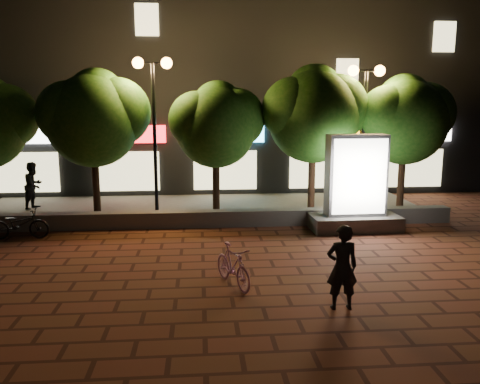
{
  "coord_description": "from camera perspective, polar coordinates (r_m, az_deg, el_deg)",
  "views": [
    {
      "loc": [
        -0.04,
        -10.72,
        3.8
      ],
      "look_at": [
        0.99,
        1.5,
        1.55
      ],
      "focal_mm": 35.96,
      "sensor_mm": 36.0,
      "label": 1
    }
  ],
  "objects": [
    {
      "name": "ground",
      "position": [
        11.37,
        -4.38,
        -9.14
      ],
      "size": [
        80.0,
        80.0,
        0.0
      ],
      "primitive_type": "plane",
      "color": "#56271B",
      "rests_on": "ground"
    },
    {
      "name": "retaining_wall",
      "position": [
        15.14,
        -4.53,
        -3.18
      ],
      "size": [
        16.0,
        0.45,
        0.5
      ],
      "primitive_type": "cube",
      "color": "#63605C",
      "rests_on": "ground"
    },
    {
      "name": "sidewalk",
      "position": [
        17.63,
        -4.57,
        -1.93
      ],
      "size": [
        16.0,
        5.0,
        0.08
      ],
      "primitive_type": "cube",
      "color": "#63605C",
      "rests_on": "ground"
    },
    {
      "name": "building_block",
      "position": [
        23.74,
        -4.85,
        13.27
      ],
      "size": [
        28.0,
        8.12,
        11.3
      ],
      "color": "black",
      "rests_on": "ground"
    },
    {
      "name": "tree_left",
      "position": [
        16.54,
        -16.89,
        8.75
      ],
      "size": [
        3.6,
        3.0,
        4.89
      ],
      "color": "black",
      "rests_on": "sidewalk"
    },
    {
      "name": "tree_mid",
      "position": [
        16.2,
        -2.74,
        8.34
      ],
      "size": [
        3.24,
        2.7,
        4.5
      ],
      "color": "black",
      "rests_on": "sidewalk"
    },
    {
      "name": "tree_right",
      "position": [
        16.65,
        8.85,
        9.49
      ],
      "size": [
        3.72,
        3.1,
        5.07
      ],
      "color": "black",
      "rests_on": "sidewalk"
    },
    {
      "name": "tree_far_right",
      "position": [
        17.67,
        19.07,
        8.46
      ],
      "size": [
        3.48,
        2.9,
        4.76
      ],
      "color": "black",
      "rests_on": "sidewalk"
    },
    {
      "name": "street_lamp_left",
      "position": [
        15.99,
        -10.24,
        11.07
      ],
      "size": [
        1.26,
        0.36,
        5.18
      ],
      "color": "black",
      "rests_on": "sidewalk"
    },
    {
      "name": "street_lamp_right",
      "position": [
        16.86,
        14.63,
        10.41
      ],
      "size": [
        1.26,
        0.36,
        4.98
      ],
      "color": "black",
      "rests_on": "sidewalk"
    },
    {
      "name": "ad_kiosk",
      "position": [
        15.0,
        13.52,
        0.04
      ],
      "size": [
        2.73,
        1.43,
        2.91
      ],
      "color": "#63605C",
      "rests_on": "ground"
    },
    {
      "name": "scooter_pink",
      "position": [
        10.22,
        -0.85,
        -8.74
      ],
      "size": [
        0.98,
        1.54,
        0.9
      ],
      "primitive_type": "imported",
      "rotation": [
        0.0,
        0.0,
        0.41
      ],
      "color": "#CA83B9",
      "rests_on": "ground"
    },
    {
      "name": "rider",
      "position": [
        9.22,
        12.02,
        -8.73
      ],
      "size": [
        0.6,
        0.39,
        1.63
      ],
      "primitive_type": "imported",
      "rotation": [
        0.0,
        0.0,
        3.14
      ],
      "color": "black",
      "rests_on": "ground"
    },
    {
      "name": "scooter_parked",
      "position": [
        15.04,
        -24.76,
        -3.5
      ],
      "size": [
        1.68,
        0.65,
        0.87
      ],
      "primitive_type": "imported",
      "rotation": [
        0.0,
        0.0,
        1.61
      ],
      "color": "black",
      "rests_on": "ground"
    },
    {
      "name": "pedestrian",
      "position": [
        18.76,
        -23.28,
        0.74
      ],
      "size": [
        0.85,
        0.97,
        1.68
      ],
      "primitive_type": "imported",
      "rotation": [
        0.0,
        0.0,
        1.27
      ],
      "color": "black",
      "rests_on": "sidewalk"
    }
  ]
}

